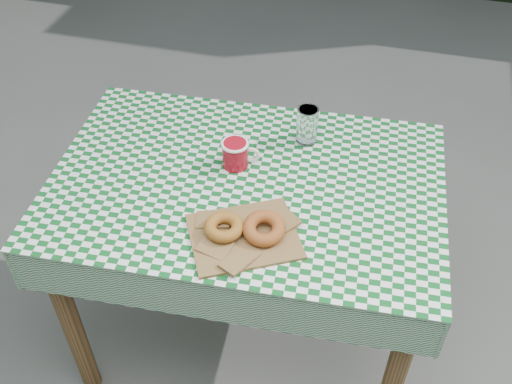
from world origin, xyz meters
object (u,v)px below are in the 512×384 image
table (247,267)px  drinking_glass (307,125)px  paper_bag (244,236)px  coffee_mug (235,154)px

table → drinking_glass: drinking_glass is taller
table → paper_bag: 0.44m
paper_bag → drinking_glass: drinking_glass is taller
table → paper_bag: bearing=-79.5°
drinking_glass → table: bearing=-120.0°
drinking_glass → coffee_mug: bearing=-137.3°
paper_bag → table: bearing=104.1°
paper_bag → drinking_glass: 0.44m
table → coffee_mug: 0.43m
paper_bag → coffee_mug: coffee_mug is taller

